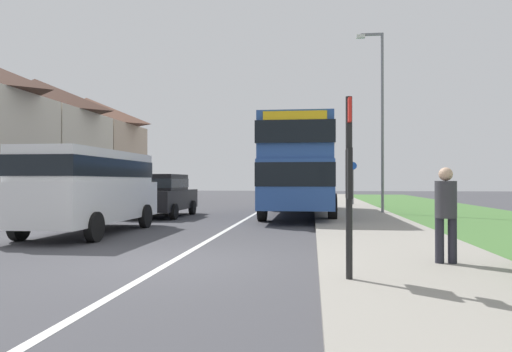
{
  "coord_description": "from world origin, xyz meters",
  "views": [
    {
      "loc": [
        2.5,
        -8.05,
        1.45
      ],
      "look_at": [
        0.79,
        6.32,
        1.6
      ],
      "focal_mm": 33.06,
      "sensor_mm": 36.0,
      "label": 1
    }
  ],
  "objects": [
    {
      "name": "pavement_near_side",
      "position": [
        4.2,
        6.0,
        0.06
      ],
      "size": [
        3.2,
        68.0,
        0.12
      ],
      "primitive_type": "cube",
      "color": "gray",
      "rests_on": "ground_plane"
    },
    {
      "name": "cycle_route_sign",
      "position": [
        4.79,
        19.04,
        1.43
      ],
      "size": [
        0.44,
        0.08,
        2.52
      ],
      "color": "slate",
      "rests_on": "ground_plane"
    },
    {
      "name": "ground_plane",
      "position": [
        0.0,
        0.0,
        0.0
      ],
      "size": [
        120.0,
        120.0,
        0.0
      ],
      "primitive_type": "plane",
      "color": "#424247"
    },
    {
      "name": "house_terrace_far_side",
      "position": [
        -14.24,
        18.7,
        3.83
      ],
      "size": [
        7.16,
        19.54,
        7.66
      ],
      "color": "beige",
      "rests_on": "ground_plane"
    },
    {
      "name": "double_decker_bus",
      "position": [
        1.96,
        11.48,
        2.14
      ],
      "size": [
        2.8,
        9.71,
        3.7
      ],
      "color": "#284C93",
      "rests_on": "ground_plane"
    },
    {
      "name": "street_lamp_mid",
      "position": [
        5.36,
        12.34,
        4.42
      ],
      "size": [
        1.14,
        0.2,
        7.73
      ],
      "color": "slate",
      "rests_on": "ground_plane"
    },
    {
      "name": "lane_marking_centre",
      "position": [
        0.0,
        8.0,
        0.0
      ],
      "size": [
        0.14,
        60.0,
        0.01
      ],
      "primitive_type": "cube",
      "color": "silver",
      "rests_on": "ground_plane"
    },
    {
      "name": "parked_car_black",
      "position": [
        -3.54,
        10.35,
        0.94
      ],
      "size": [
        2.0,
        4.41,
        1.71
      ],
      "color": "black",
      "rests_on": "ground_plane"
    },
    {
      "name": "pedestrian_at_stop",
      "position": [
        4.65,
        -0.12,
        0.98
      ],
      "size": [
        0.34,
        0.34,
        1.67
      ],
      "color": "#23232D",
      "rests_on": "ground_plane"
    },
    {
      "name": "parked_van_white",
      "position": [
        -3.57,
        4.27,
        1.35
      ],
      "size": [
        2.11,
        5.52,
        2.27
      ],
      "color": "silver",
      "rests_on": "ground_plane"
    },
    {
      "name": "bus_stop_sign",
      "position": [
        3.0,
        -1.53,
        1.54
      ],
      "size": [
        0.09,
        0.52,
        2.6
      ],
      "color": "black",
      "rests_on": "ground_plane"
    }
  ]
}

